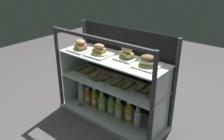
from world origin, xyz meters
TOP-DOWN VIEW (x-y plane):
  - ground_plane at (0.00, 0.00)m, footprint 6.00×6.00m
  - case_base_deck at (0.00, 0.00)m, footprint 1.10×0.41m
  - case_frame at (0.00, 0.10)m, footprint 1.10×0.41m
  - riser_lower_tier at (0.00, 0.00)m, footprint 1.03×0.34m
  - shelf_lower_glass at (0.00, 0.00)m, footprint 1.05×0.36m
  - riser_upper_tier at (0.00, 0.00)m, footprint 1.03×0.34m
  - shelf_upper_glass at (0.00, 0.00)m, footprint 1.05×0.36m
  - plated_roll_sandwich_near_left_corner at (-0.36, -0.04)m, footprint 0.20×0.20m
  - plated_roll_sandwich_mid_right at (-0.12, -0.03)m, footprint 0.21×0.21m
  - plated_roll_sandwich_far_left at (0.13, 0.05)m, footprint 0.18×0.18m
  - plated_roll_sandwich_near_right_corner at (0.36, 0.01)m, footprint 0.19×0.19m
  - open_sandwich_tray_right_of_center at (-0.35, 0.01)m, footprint 0.21×0.24m
  - open_sandwich_tray_near_left_corner at (-0.13, -0.02)m, footprint 0.21×0.24m
  - open_sandwich_tray_far_right at (0.12, 0.01)m, footprint 0.21×0.24m
  - open_sandwich_tray_center at (0.37, 0.03)m, footprint 0.21×0.24m
  - juice_bottle_back_center at (-0.41, -0.02)m, footprint 0.07×0.07m
  - juice_bottle_tucked_behind at (-0.32, -0.02)m, footprint 0.06×0.06m
  - juice_bottle_front_middle at (-0.22, -0.02)m, footprint 0.06×0.06m
  - juice_bottle_back_right at (-0.11, -0.02)m, footprint 0.07×0.07m
  - juice_bottle_near_post at (-0.01, 0.01)m, footprint 0.07×0.07m
  - juice_bottle_front_right_end at (0.10, -0.03)m, footprint 0.07×0.07m
  - juice_bottle_front_fourth at (0.20, 0.01)m, footprint 0.07×0.07m
  - juice_bottle_front_left_end at (0.30, -0.00)m, footprint 0.06×0.06m
  - orange_fruit_beside_bottles at (0.39, 0.08)m, footprint 0.08×0.08m
  - kitchen_scissors at (-0.36, -0.10)m, footprint 0.11×0.16m

SIDE VIEW (x-z plane):
  - ground_plane at x=0.00m, z-range -0.02..0.00m
  - case_base_deck at x=0.00m, z-range 0.00..0.04m
  - kitchen_scissors at x=-0.36m, z-range 0.04..0.05m
  - orange_fruit_beside_bottles at x=0.39m, z-range 0.04..0.12m
  - juice_bottle_near_post at x=-0.01m, z-range 0.02..0.21m
  - juice_bottle_tucked_behind at x=-0.32m, z-range 0.02..0.22m
  - juice_bottle_front_left_end at x=0.30m, z-range 0.02..0.23m
  - juice_bottle_front_fourth at x=0.20m, z-range 0.02..0.23m
  - juice_bottle_back_right at x=-0.11m, z-range 0.02..0.24m
  - juice_bottle_front_right_end at x=0.10m, z-range 0.02..0.24m
  - juice_bottle_front_middle at x=-0.22m, z-range 0.02..0.25m
  - juice_bottle_back_center at x=-0.41m, z-range 0.02..0.26m
  - riser_lower_tier at x=0.00m, z-range 0.04..0.38m
  - shelf_lower_glass at x=0.00m, z-range 0.38..0.39m
  - open_sandwich_tray_near_left_corner at x=-0.13m, z-range 0.38..0.44m
  - open_sandwich_tray_right_of_center at x=-0.35m, z-range 0.38..0.44m
  - open_sandwich_tray_far_right at x=0.12m, z-range 0.38..0.44m
  - open_sandwich_tray_center at x=0.37m, z-range 0.38..0.44m
  - case_frame at x=0.00m, z-range 0.04..0.91m
  - riser_upper_tier at x=0.00m, z-range 0.39..0.63m
  - shelf_upper_glass at x=0.00m, z-range 0.63..0.64m
  - plated_roll_sandwich_mid_right at x=-0.12m, z-range 0.62..0.73m
  - plated_roll_sandwich_near_right_corner at x=0.36m, z-range 0.63..0.73m
  - plated_roll_sandwich_near_left_corner at x=-0.36m, z-range 0.63..0.73m
  - plated_roll_sandwich_far_left at x=0.13m, z-range 0.63..0.75m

